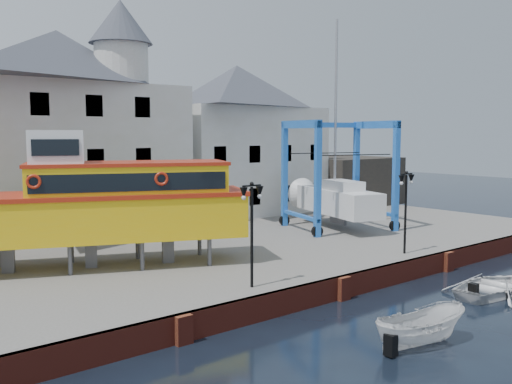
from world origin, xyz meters
TOP-DOWN VIEW (x-y plane):
  - ground at (0.00, 0.00)m, footprint 140.00×140.00m
  - hardstanding at (0.00, 11.00)m, footprint 44.00×22.00m
  - quay_wall at (-0.00, 0.10)m, footprint 44.00×0.47m
  - building_white_main at (-4.87, 18.39)m, footprint 14.00×8.30m
  - building_white_right at (9.00, 19.00)m, footprint 12.00×8.00m
  - shed_dark at (19.00, 17.00)m, footprint 8.00×7.00m
  - lamp_post_left at (-4.00, 1.20)m, footprint 1.12×0.32m
  - lamp_post_right at (6.00, 1.20)m, footprint 1.12×0.32m
  - tour_boat at (-7.49, 8.44)m, footprint 14.44×8.71m
  - travel_lift at (9.35, 9.33)m, footprint 7.27×8.99m
  - motorboat_a at (-1.93, -5.21)m, footprint 3.88×2.14m
  - motorboat_b at (5.80, -3.63)m, footprint 4.60×3.33m

SIDE VIEW (x-z plane):
  - ground at x=0.00m, z-range 0.00..0.00m
  - motorboat_a at x=-1.93m, z-range -0.71..0.71m
  - motorboat_b at x=5.80m, z-range -0.47..0.47m
  - hardstanding at x=0.00m, z-range 0.00..1.00m
  - quay_wall at x=0.00m, z-range 0.00..1.00m
  - shed_dark at x=19.00m, z-range 1.00..5.00m
  - travel_lift at x=9.35m, z-range -3.39..9.79m
  - tour_boat at x=-7.49m, z-range 0.82..7.03m
  - lamp_post_left at x=-4.00m, z-range 2.07..6.27m
  - lamp_post_right at x=6.00m, z-range 2.07..6.27m
  - building_white_right at x=9.00m, z-range 1.00..12.20m
  - building_white_main at x=-4.87m, z-range 0.34..14.34m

